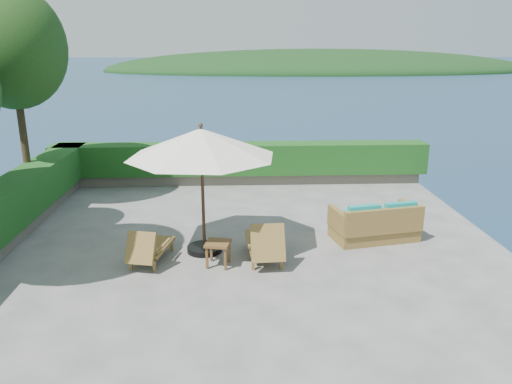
{
  "coord_description": "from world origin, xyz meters",
  "views": [
    {
      "loc": [
        -0.21,
        -10.66,
        4.5
      ],
      "look_at": [
        0.3,
        0.8,
        1.1
      ],
      "focal_mm": 35.0,
      "sensor_mm": 36.0,
      "label": 1
    }
  ],
  "objects_px": {
    "lounge_left": "(149,247)",
    "wicker_loveseat": "(376,225)",
    "lounge_right": "(265,242)",
    "side_table": "(218,246)",
    "patio_umbrella": "(201,144)"
  },
  "relations": [
    {
      "from": "patio_umbrella",
      "to": "wicker_loveseat",
      "type": "relative_size",
      "value": 1.86
    },
    {
      "from": "lounge_left",
      "to": "wicker_loveseat",
      "type": "relative_size",
      "value": 0.71
    },
    {
      "from": "lounge_left",
      "to": "side_table",
      "type": "relative_size",
      "value": 2.64
    },
    {
      "from": "side_table",
      "to": "wicker_loveseat",
      "type": "xyz_separation_m",
      "value": [
        3.71,
        1.3,
        -0.05
      ]
    },
    {
      "from": "lounge_left",
      "to": "lounge_right",
      "type": "bearing_deg",
      "value": 13.09
    },
    {
      "from": "patio_umbrella",
      "to": "side_table",
      "type": "height_order",
      "value": "patio_umbrella"
    },
    {
      "from": "wicker_loveseat",
      "to": "lounge_right",
      "type": "bearing_deg",
      "value": -170.23
    },
    {
      "from": "wicker_loveseat",
      "to": "side_table",
      "type": "bearing_deg",
      "value": -172.3
    },
    {
      "from": "lounge_right",
      "to": "patio_umbrella",
      "type": "bearing_deg",
      "value": 155.48
    },
    {
      "from": "lounge_left",
      "to": "wicker_loveseat",
      "type": "height_order",
      "value": "wicker_loveseat"
    },
    {
      "from": "patio_umbrella",
      "to": "lounge_right",
      "type": "distance_m",
      "value": 2.51
    },
    {
      "from": "side_table",
      "to": "wicker_loveseat",
      "type": "relative_size",
      "value": 0.27
    },
    {
      "from": "lounge_right",
      "to": "wicker_loveseat",
      "type": "xyz_separation_m",
      "value": [
        2.71,
        1.06,
        -0.03
      ]
    },
    {
      "from": "lounge_left",
      "to": "wicker_loveseat",
      "type": "xyz_separation_m",
      "value": [
        5.18,
        1.08,
        0.03
      ]
    },
    {
      "from": "patio_umbrella",
      "to": "side_table",
      "type": "xyz_separation_m",
      "value": [
        0.33,
        -0.77,
        -2.03
      ]
    }
  ]
}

